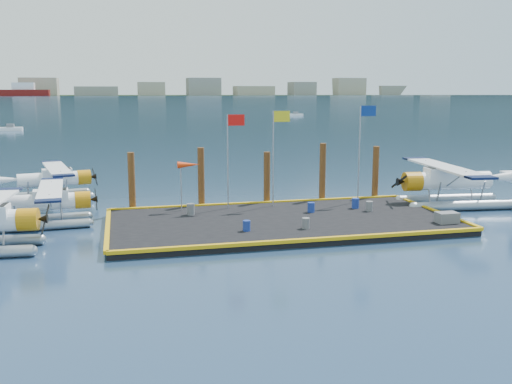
% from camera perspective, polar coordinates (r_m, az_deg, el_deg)
% --- Properties ---
extents(ground, '(4000.00, 4000.00, 0.00)m').
position_cam_1_polar(ground, '(33.91, 2.58, -3.35)').
color(ground, '#182948').
rests_on(ground, ground).
extents(dock, '(20.00, 10.00, 0.40)m').
position_cam_1_polar(dock, '(33.87, 2.58, -3.02)').
color(dock, black).
rests_on(dock, ground).
extents(dock_bumpers, '(20.25, 10.25, 0.18)m').
position_cam_1_polar(dock_bumpers, '(33.80, 2.58, -2.54)').
color(dock_bumpers, gold).
rests_on(dock_bumpers, dock).
extents(far_backdrop, '(3050.00, 2050.00, 810.00)m').
position_cam_1_polar(far_backdrop, '(1786.64, -5.63, 10.13)').
color(far_backdrop, black).
rests_on(far_backdrop, ground).
extents(seaplane_b, '(7.72, 8.51, 3.02)m').
position_cam_1_polar(seaplane_b, '(35.56, -20.34, -1.18)').
color(seaplane_b, '#959DA3').
rests_on(seaplane_b, ground).
extents(seaplane_c, '(8.23, 8.97, 3.17)m').
position_cam_1_polar(seaplane_c, '(43.96, -19.70, 1.01)').
color(seaplane_c, '#959DA3').
rests_on(seaplane_c, ground).
extents(seaplane_d, '(9.70, 10.70, 3.79)m').
position_cam_1_polar(seaplane_d, '(41.00, 18.78, 0.82)').
color(seaplane_d, '#959DA3').
rests_on(seaplane_d, ground).
extents(drum_0, '(0.49, 0.49, 0.68)m').
position_cam_1_polar(drum_0, '(35.03, -6.55, -1.72)').
color(drum_0, slate).
rests_on(drum_0, dock).
extents(drum_1, '(0.42, 0.42, 0.59)m').
position_cam_1_polar(drum_1, '(31.48, 5.00, -3.13)').
color(drum_1, slate).
rests_on(drum_1, dock).
extents(drum_2, '(0.46, 0.46, 0.65)m').
position_cam_1_polar(drum_2, '(37.29, 9.91, -1.11)').
color(drum_2, navy).
rests_on(drum_2, dock).
extents(drum_3, '(0.41, 0.41, 0.58)m').
position_cam_1_polar(drum_3, '(30.83, -0.95, -3.39)').
color(drum_3, navy).
rests_on(drum_3, dock).
extents(drum_4, '(0.44, 0.44, 0.62)m').
position_cam_1_polar(drum_4, '(36.58, 11.26, -1.40)').
color(drum_4, slate).
rests_on(drum_4, dock).
extents(drum_5, '(0.44, 0.44, 0.62)m').
position_cam_1_polar(drum_5, '(35.68, 5.53, -1.54)').
color(drum_5, navy).
rests_on(drum_5, dock).
extents(crate, '(1.22, 0.82, 0.61)m').
position_cam_1_polar(crate, '(34.51, 18.55, -2.43)').
color(crate, slate).
rests_on(crate, dock).
extents(flagpole_red, '(1.14, 0.08, 6.00)m').
position_cam_1_polar(flagpole_red, '(36.31, -2.53, 4.58)').
color(flagpole_red, '#92929A').
rests_on(flagpole_red, dock).
extents(flagpole_yellow, '(1.14, 0.08, 6.20)m').
position_cam_1_polar(flagpole_yellow, '(36.98, 2.04, 4.87)').
color(flagpole_yellow, '#92929A').
rests_on(flagpole_yellow, dock).
extents(flagpole_blue, '(1.14, 0.08, 6.50)m').
position_cam_1_polar(flagpole_blue, '(39.00, 10.59, 5.23)').
color(flagpole_blue, '#92929A').
rests_on(flagpole_blue, dock).
extents(windsock, '(1.40, 0.44, 3.12)m').
position_cam_1_polar(windsock, '(36.02, -6.79, 2.61)').
color(windsock, '#92929A').
rests_on(windsock, dock).
extents(piling_0, '(0.44, 0.44, 4.00)m').
position_cam_1_polar(piling_0, '(37.54, -12.32, 0.86)').
color(piling_0, '#462414').
rests_on(piling_0, ground).
extents(piling_1, '(0.44, 0.44, 4.20)m').
position_cam_1_polar(piling_1, '(37.88, -5.50, 1.28)').
color(piling_1, '#462414').
rests_on(piling_1, ground).
extents(piling_2, '(0.44, 0.44, 3.80)m').
position_cam_1_polar(piling_2, '(38.79, 1.10, 1.23)').
color(piling_2, '#462414').
rests_on(piling_2, ground).
extents(piling_3, '(0.44, 0.44, 4.30)m').
position_cam_1_polar(piling_3, '(39.94, 6.66, 1.79)').
color(piling_3, '#462414').
rests_on(piling_3, ground).
extents(piling_4, '(0.44, 0.44, 4.00)m').
position_cam_1_polar(piling_4, '(41.50, 11.85, 1.74)').
color(piling_4, '#462414').
rests_on(piling_4, ground).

